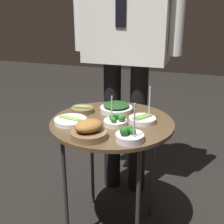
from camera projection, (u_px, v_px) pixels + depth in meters
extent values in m
cylinder|color=brown|center=(112.00, 123.00, 1.57)|extent=(0.62, 0.62, 0.02)
cylinder|color=#2D2D2D|center=(138.00, 207.00, 1.46)|extent=(0.02, 0.02, 0.65)
cylinder|color=#2D2D2D|center=(65.00, 193.00, 1.57)|extent=(0.02, 0.02, 0.65)
cylinder|color=#2D2D2D|center=(153.00, 168.00, 1.80)|extent=(0.02, 0.02, 0.65)
cylinder|color=#2D2D2D|center=(92.00, 158.00, 1.90)|extent=(0.02, 0.02, 0.65)
cylinder|color=silver|center=(115.00, 123.00, 1.52)|extent=(0.11, 0.11, 0.03)
sphere|color=#2D7028|center=(122.00, 118.00, 1.49)|extent=(0.04, 0.04, 0.04)
sphere|color=#2D7028|center=(116.00, 116.00, 1.52)|extent=(0.03, 0.03, 0.03)
sphere|color=#2D7028|center=(112.00, 117.00, 1.51)|extent=(0.03, 0.03, 0.03)
sphere|color=#2D7028|center=(114.00, 120.00, 1.48)|extent=(0.03, 0.03, 0.03)
cylinder|color=silver|center=(112.00, 112.00, 1.47)|extent=(0.01, 0.01, 0.15)
cylinder|color=silver|center=(116.00, 109.00, 1.69)|extent=(0.18, 0.18, 0.03)
ellipsoid|color=#194219|center=(116.00, 105.00, 1.68)|extent=(0.14, 0.14, 0.02)
cylinder|color=white|center=(71.00, 121.00, 1.54)|extent=(0.16, 0.16, 0.02)
ellipsoid|color=#7AA847|center=(72.00, 117.00, 1.55)|extent=(0.14, 0.03, 0.01)
ellipsoid|color=#7AA847|center=(70.00, 118.00, 1.54)|extent=(0.14, 0.03, 0.01)
ellipsoid|color=#7AA847|center=(69.00, 119.00, 1.53)|extent=(0.14, 0.03, 0.01)
cylinder|color=silver|center=(130.00, 137.00, 1.35)|extent=(0.12, 0.12, 0.03)
sphere|color=#236023|center=(133.00, 131.00, 1.34)|extent=(0.03, 0.03, 0.03)
sphere|color=#236023|center=(129.00, 129.00, 1.35)|extent=(0.03, 0.03, 0.03)
sphere|color=#236023|center=(124.00, 131.00, 1.33)|extent=(0.04, 0.04, 0.04)
cylinder|color=silver|center=(134.00, 124.00, 1.29)|extent=(0.01, 0.01, 0.18)
cylinder|color=brown|center=(89.00, 134.00, 1.38)|extent=(0.16, 0.16, 0.03)
ellipsoid|color=#93602D|center=(89.00, 126.00, 1.36)|extent=(0.16, 0.17, 0.05)
cylinder|color=silver|center=(142.00, 120.00, 1.55)|extent=(0.14, 0.14, 0.02)
ellipsoid|color=#7AA847|center=(145.00, 118.00, 1.53)|extent=(0.07, 0.10, 0.01)
ellipsoid|color=#7AA847|center=(143.00, 117.00, 1.54)|extent=(0.07, 0.10, 0.01)
ellipsoid|color=#7AA847|center=(142.00, 116.00, 1.55)|extent=(0.07, 0.10, 0.01)
ellipsoid|color=#7AA847|center=(140.00, 116.00, 1.56)|extent=(0.07, 0.10, 0.01)
cylinder|color=silver|center=(149.00, 104.00, 1.54)|extent=(0.01, 0.01, 0.18)
cylinder|color=brown|center=(83.00, 110.00, 1.68)|extent=(0.12, 0.12, 0.03)
ellipsoid|color=olive|center=(82.00, 107.00, 1.67)|extent=(0.10, 0.02, 0.01)
ellipsoid|color=olive|center=(82.00, 107.00, 1.68)|extent=(0.10, 0.02, 0.01)
ellipsoid|color=olive|center=(83.00, 106.00, 1.69)|extent=(0.10, 0.02, 0.01)
cylinder|color=black|center=(112.00, 126.00, 2.07)|extent=(0.11, 0.11, 0.88)
cylinder|color=black|center=(138.00, 130.00, 2.02)|extent=(0.11, 0.11, 0.88)
cube|color=white|center=(127.00, 4.00, 1.77)|extent=(0.50, 0.24, 0.66)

